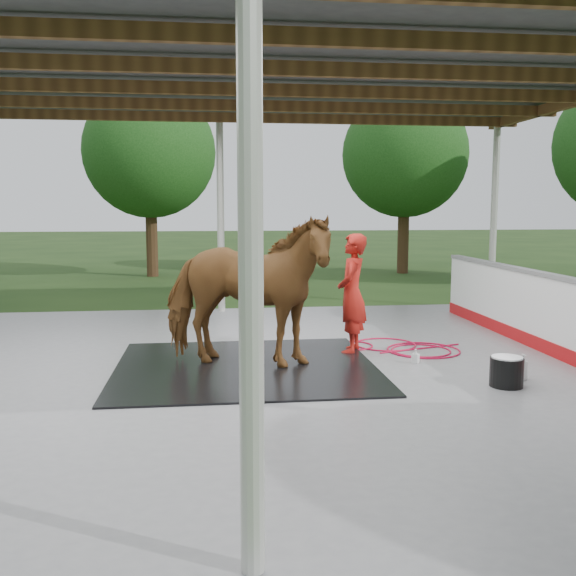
{
  "coord_description": "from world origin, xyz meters",
  "views": [
    {
      "loc": [
        -0.22,
        -8.18,
        2.14
      ],
      "look_at": [
        0.81,
        0.25,
        1.07
      ],
      "focal_mm": 40.0,
      "sensor_mm": 36.0,
      "label": 1
    }
  ],
  "objects": [
    {
      "name": "ground",
      "position": [
        0.0,
        0.0,
        0.0
      ],
      "size": [
        100.0,
        100.0,
        0.0
      ],
      "primitive_type": "plane",
      "color": "#1E3814"
    },
    {
      "name": "concrete_slab",
      "position": [
        0.0,
        0.0,
        0.03
      ],
      "size": [
        12.0,
        10.0,
        0.05
      ],
      "primitive_type": "cube",
      "color": "slate",
      "rests_on": "ground"
    },
    {
      "name": "pavilion_structure",
      "position": [
        0.0,
        -0.0,
        3.97
      ],
      "size": [
        12.6,
        10.6,
        4.05
      ],
      "color": "beige",
      "rests_on": "ground"
    },
    {
      "name": "dasher_board",
      "position": [
        4.6,
        0.0,
        0.59
      ],
      "size": [
        0.16,
        8.0,
        1.15
      ],
      "color": "#AA0E11",
      "rests_on": "concrete_slab"
    },
    {
      "name": "tree_belt",
      "position": [
        0.3,
        0.9,
        3.79
      ],
      "size": [
        28.0,
        28.0,
        5.8
      ],
      "color": "#382314",
      "rests_on": "ground"
    },
    {
      "name": "rubber_mat",
      "position": [
        0.22,
        0.03,
        0.06
      ],
      "size": [
        3.37,
        3.16,
        0.03
      ],
      "primitive_type": "cube",
      "color": "black",
      "rests_on": "concrete_slab"
    },
    {
      "name": "horse",
      "position": [
        0.22,
        0.03,
        1.06
      ],
      "size": [
        2.56,
        1.76,
        1.97
      ],
      "primitive_type": "imported",
      "rotation": [
        0.0,
        0.0,
        1.24
      ],
      "color": "brown",
      "rests_on": "rubber_mat"
    },
    {
      "name": "handler",
      "position": [
        1.79,
        0.73,
        0.91
      ],
      "size": [
        0.61,
        0.73,
        1.72
      ],
      "primitive_type": "imported",
      "rotation": [
        0.0,
        0.0,
        -1.93
      ],
      "color": "#A91912",
      "rests_on": "concrete_slab"
    },
    {
      "name": "wash_bucket",
      "position": [
        3.21,
        -1.23,
        0.23
      ],
      "size": [
        0.39,
        0.39,
        0.36
      ],
      "color": "black",
      "rests_on": "concrete_slab"
    },
    {
      "name": "soap_bottle_a",
      "position": [
        3.54,
        -0.97,
        0.21
      ],
      "size": [
        0.13,
        0.13,
        0.32
      ],
      "primitive_type": "imported",
      "rotation": [
        0.0,
        0.0,
        0.04
      ],
      "color": "silver",
      "rests_on": "concrete_slab"
    },
    {
      "name": "soap_bottle_b",
      "position": [
        2.51,
        -0.02,
        0.15
      ],
      "size": [
        0.12,
        0.12,
        0.19
      ],
      "primitive_type": "imported",
      "rotation": [
        0.0,
        0.0,
        -0.64
      ],
      "color": "#338CD8",
      "rests_on": "concrete_slab"
    },
    {
      "name": "hose_coil",
      "position": [
        2.6,
        0.87,
        0.06
      ],
      "size": [
        1.96,
        1.45,
        0.02
      ],
      "color": "#B50C34",
      "rests_on": "concrete_slab"
    }
  ]
}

